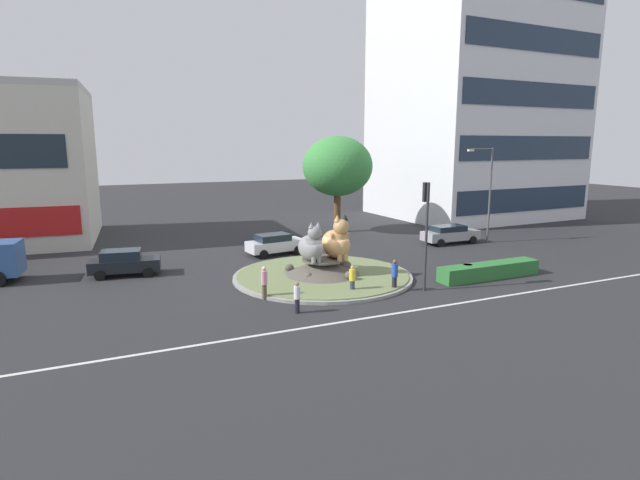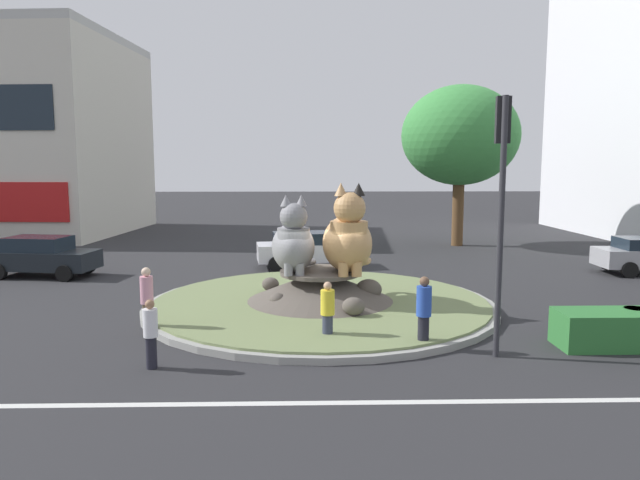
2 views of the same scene
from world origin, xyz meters
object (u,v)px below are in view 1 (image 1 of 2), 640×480
object	(u,v)px
traffic_light_mast	(426,217)
hatchback_near_shophouse	(275,244)
broadleaf_tree_behind_island	(338,166)
pedestrian_white_shirt	(297,297)
parked_car_right	(450,234)
cat_statue_grey	(311,246)
streetlight_arm	(488,188)
sedan_on_far_lane	(124,262)
cat_statue_calico	(337,242)
pedestrian_blue_shirt	(395,275)
litter_bin	(467,272)
pedestrian_pink_shirt	(264,282)
pedestrian_yellow_shirt	(352,279)
office_tower	(478,52)

from	to	relation	value
traffic_light_mast	hatchback_near_shophouse	xyz separation A→B (m)	(-4.49, 12.08, -3.30)
broadleaf_tree_behind_island	pedestrian_white_shirt	xyz separation A→B (m)	(-11.79, -19.63, -5.18)
traffic_light_mast	parked_car_right	size ratio (longest dim) A/B	1.24
cat_statue_grey	broadleaf_tree_behind_island	size ratio (longest dim) A/B	0.29
streetlight_arm	sedan_on_far_lane	world-z (taller)	streetlight_arm
cat_statue_calico	pedestrian_blue_shirt	xyz separation A→B (m)	(1.55, -4.03, -1.23)
parked_car_right	litter_bin	distance (m)	11.17
broadleaf_tree_behind_island	pedestrian_pink_shirt	distance (m)	21.71
pedestrian_yellow_shirt	sedan_on_far_lane	bearing A→B (deg)	102.30
pedestrian_yellow_shirt	pedestrian_pink_shirt	size ratio (longest dim) A/B	0.87
traffic_light_mast	broadleaf_tree_behind_island	distance (m)	19.40
office_tower	parked_car_right	bearing A→B (deg)	-136.76
cat_statue_grey	pedestrian_pink_shirt	size ratio (longest dim) A/B	1.40
sedan_on_far_lane	pedestrian_pink_shirt	bearing A→B (deg)	-44.01
cat_statue_grey	cat_statue_calico	size ratio (longest dim) A/B	0.88
sedan_on_far_lane	broadleaf_tree_behind_island	bearing A→B (deg)	33.22
office_tower	streetlight_arm	bearing A→B (deg)	-127.74
office_tower	pedestrian_blue_shirt	bearing A→B (deg)	-138.90
pedestrian_blue_shirt	hatchback_near_shophouse	size ratio (longest dim) A/B	0.41
cat_statue_grey	hatchback_near_shophouse	bearing A→B (deg)	174.39
pedestrian_pink_shirt	litter_bin	xyz separation A→B (m)	(12.41, -1.10, -0.51)
parked_car_right	traffic_light_mast	bearing A→B (deg)	-133.29
cat_statue_grey	broadleaf_tree_behind_island	bearing A→B (deg)	145.49
cat_statue_calico	pedestrian_blue_shirt	world-z (taller)	cat_statue_calico
hatchback_near_shophouse	litter_bin	size ratio (longest dim) A/B	4.86
pedestrian_blue_shirt	litter_bin	size ratio (longest dim) A/B	2.00
broadleaf_tree_behind_island	pedestrian_yellow_shirt	xyz separation A→B (m)	(-7.85, -17.83, -5.18)
pedestrian_blue_shirt	parked_car_right	world-z (taller)	pedestrian_blue_shirt
office_tower	hatchback_near_shophouse	distance (m)	33.79
traffic_light_mast	streetlight_arm	size ratio (longest dim) A/B	0.78
office_tower	pedestrian_yellow_shirt	size ratio (longest dim) A/B	22.73
pedestrian_pink_shirt	litter_bin	size ratio (longest dim) A/B	1.99
cat_statue_calico	pedestrian_white_shirt	size ratio (longest dim) A/B	1.84
pedestrian_blue_shirt	hatchback_near_shophouse	xyz separation A→B (m)	(-2.88, 11.61, -0.14)
cat_statue_grey	pedestrian_yellow_shirt	bearing A→B (deg)	11.60
pedestrian_yellow_shirt	parked_car_right	xyz separation A→B (m)	(13.80, 9.10, -0.02)
office_tower	hatchback_near_shophouse	bearing A→B (deg)	-159.90
cat_statue_calico	litter_bin	xyz separation A→B (m)	(6.94, -3.67, -1.74)
hatchback_near_shophouse	parked_car_right	world-z (taller)	hatchback_near_shophouse
pedestrian_blue_shirt	cat_statue_calico	bearing A→B (deg)	107.42
broadleaf_tree_behind_island	pedestrian_yellow_shirt	bearing A→B (deg)	-113.76
broadleaf_tree_behind_island	sedan_on_far_lane	xyz separation A→B (m)	(-18.91, -8.69, -5.16)
cat_statue_calico	broadleaf_tree_behind_island	xyz separation A→B (m)	(7.10, 14.40, 3.81)
litter_bin	cat_statue_calico	bearing A→B (deg)	152.15
traffic_light_mast	streetlight_arm	distance (m)	15.84
pedestrian_yellow_shirt	pedestrian_white_shirt	bearing A→B (deg)	166.37
cat_statue_grey	streetlight_arm	distance (m)	18.40
office_tower	pedestrian_white_shirt	size ratio (longest dim) A/B	22.97
cat_statue_grey	office_tower	bearing A→B (deg)	120.62
pedestrian_yellow_shirt	cat_statue_calico	bearing A→B (deg)	39.52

